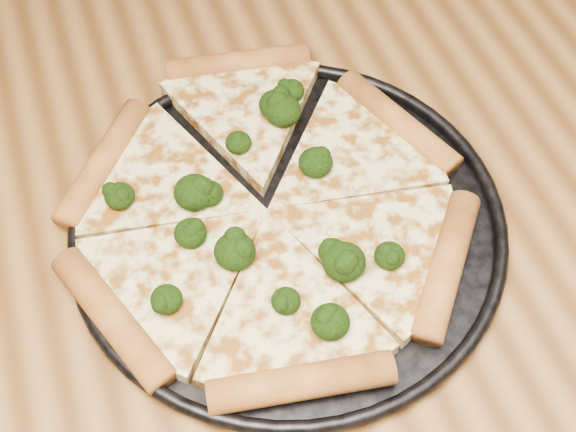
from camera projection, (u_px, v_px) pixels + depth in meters
name	position (u px, v px, depth m)	size (l,w,h in m)	color
dining_table	(209.00, 348.00, 0.64)	(1.20, 0.90, 0.75)	#8F5D2C
pizza_pan	(288.00, 222.00, 0.60)	(0.35, 0.35, 0.02)	black
pizza	(267.00, 208.00, 0.59)	(0.34, 0.35, 0.02)	#E9DB8E
broccoli_florets	(265.00, 202.00, 0.58)	(0.20, 0.24, 0.02)	black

